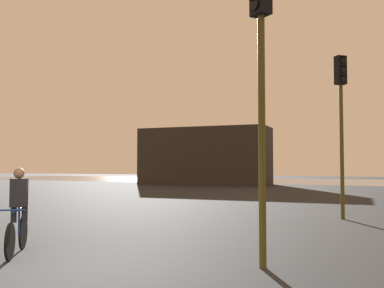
% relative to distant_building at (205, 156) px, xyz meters
% --- Properties ---
extents(ground_plane, '(120.00, 120.00, 0.00)m').
position_rel_distant_building_xyz_m(ground_plane, '(8.24, -29.68, -2.41)').
color(ground_plane, black).
extents(water_strip, '(80.00, 16.00, 0.01)m').
position_rel_distant_building_xyz_m(water_strip, '(8.24, 10.00, -2.41)').
color(water_strip, slate).
rests_on(water_strip, ground).
extents(distant_building, '(11.03, 4.00, 4.83)m').
position_rel_distant_building_xyz_m(distant_building, '(0.00, 0.00, 0.00)').
color(distant_building, '#2D2823').
rests_on(distant_building, ground).
extents(traffic_light_far_right, '(0.41, 0.42, 5.10)m').
position_rel_distant_building_xyz_m(traffic_light_far_right, '(12.09, -20.48, 1.09)').
color(traffic_light_far_right, '#4C4719').
rests_on(traffic_light_far_right, ground).
extents(traffic_light_near_right, '(0.41, 0.42, 5.08)m').
position_rel_distant_building_xyz_m(traffic_light_near_right, '(11.16, -27.59, 1.08)').
color(traffic_light_near_right, '#4C4719').
rests_on(traffic_light_near_right, ground).
extents(cyclist, '(0.93, 1.48, 1.62)m').
position_rel_distant_building_xyz_m(cyclist, '(6.61, -28.22, -1.60)').
color(cyclist, black).
rests_on(cyclist, ground).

